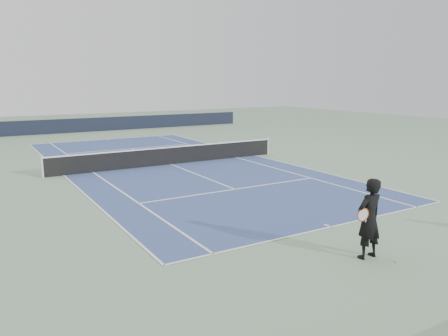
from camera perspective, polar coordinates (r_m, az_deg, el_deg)
ground at (r=23.44m, az=-6.94°, el=0.46°), size 80.00×80.00×0.00m
court_surface at (r=23.44m, az=-6.94°, el=0.48°), size 10.97×23.77×0.01m
tennis_net at (r=23.35m, az=-6.97°, el=1.68°), size 12.90×0.10×1.07m
windscreen_far at (r=40.23m, az=-17.43°, el=5.39°), size 30.00×0.25×1.20m
tennis_player at (r=11.45m, az=18.41°, el=-6.28°), size 0.84×0.57×2.05m
tennis_ball at (r=11.73m, az=21.54°, el=-11.23°), size 0.06×0.06×0.06m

